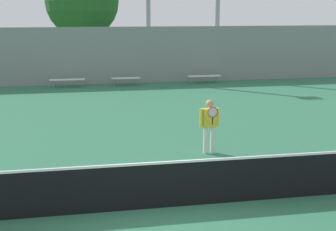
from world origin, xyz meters
TOP-DOWN VIEW (x-y plane):
  - ground_plane at (0.00, 0.00)m, footprint 100.00×100.00m
  - tennis_net at (0.00, 0.00)m, footprint 10.78×0.09m
  - tennis_player at (2.03, 3.61)m, footprint 0.59×0.41m
  - bench_courtside_far at (0.86, 16.75)m, footprint 1.62×0.40m
  - bench_adjacent_court at (5.42, 16.75)m, footprint 1.92×0.40m
  - bench_by_gate at (-2.37, 16.75)m, footprint 1.92×0.40m
  - back_fence at (0.00, 17.62)m, footprint 33.73×0.06m
  - tree_green_broad at (-1.35, 21.74)m, footprint 4.65×4.65m

SIDE VIEW (x-z plane):
  - ground_plane at x=0.00m, z-range 0.00..0.00m
  - bench_courtside_far at x=0.86m, z-range 0.18..0.62m
  - bench_by_gate at x=-2.37m, z-range 0.18..0.62m
  - bench_adjacent_court at x=5.42m, z-range 0.18..0.62m
  - tennis_net at x=0.00m, z-range 0.01..1.05m
  - tennis_player at x=2.03m, z-range 0.12..1.74m
  - back_fence at x=0.00m, z-range 0.00..3.23m
  - tree_green_broad at x=-1.35m, z-range 1.16..8.19m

